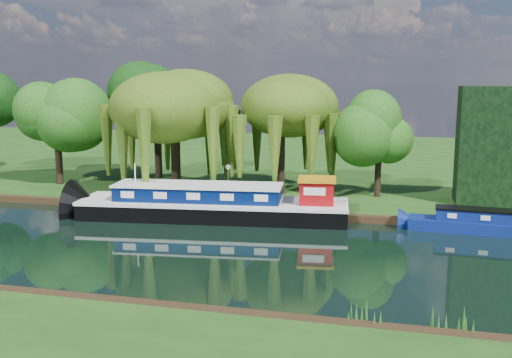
# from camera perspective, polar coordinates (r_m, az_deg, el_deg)

# --- Properties ---
(ground) EXTENTS (120.00, 120.00, 0.00)m
(ground) POSITION_cam_1_polar(r_m,az_deg,el_deg) (31.17, -9.21, -6.80)
(ground) COLOR black
(far_bank) EXTENTS (120.00, 52.00, 0.45)m
(far_bank) POSITION_cam_1_polar(r_m,az_deg,el_deg) (63.15, 2.88, 2.06)
(far_bank) COLOR #1A3F11
(far_bank) RESTS_ON ground
(dutch_barge) EXTENTS (17.61, 5.83, 3.65)m
(dutch_barge) POSITION_cam_1_polar(r_m,az_deg,el_deg) (36.99, -4.11, -2.57)
(dutch_barge) COLOR black
(dutch_barge) RESTS_ON ground
(narrowboat) EXTENTS (10.51, 2.42, 1.52)m
(narrowboat) POSITION_cam_1_polar(r_m,az_deg,el_deg) (36.24, 23.28, -4.23)
(narrowboat) COLOR navy
(narrowboat) RESTS_ON ground
(red_dinghy) EXTENTS (3.03, 2.27, 0.60)m
(red_dinghy) POSITION_cam_1_polar(r_m,az_deg,el_deg) (40.71, -16.07, -3.08)
(red_dinghy) COLOR maroon
(red_dinghy) RESTS_ON ground
(willow_left) EXTENTS (7.24, 7.24, 8.68)m
(willow_left) POSITION_cam_1_polar(r_m,az_deg,el_deg) (42.69, -8.15, 6.97)
(willow_left) COLOR black
(willow_left) RESTS_ON far_bank
(willow_right) EXTENTS (6.55, 6.55, 7.97)m
(willow_right) POSITION_cam_1_polar(r_m,az_deg,el_deg) (42.18, 2.47, 6.36)
(willow_right) COLOR black
(willow_right) RESTS_ON far_bank
(tree_far_left) EXTENTS (5.11, 5.11, 8.23)m
(tree_far_left) POSITION_cam_1_polar(r_m,az_deg,el_deg) (48.83, -19.36, 6.09)
(tree_far_left) COLOR black
(tree_far_left) RESTS_ON far_bank
(tree_far_mid) EXTENTS (5.55, 5.55, 9.08)m
(tree_far_mid) POSITION_cam_1_polar(r_m,az_deg,el_deg) (49.63, -9.89, 7.28)
(tree_far_mid) COLOR black
(tree_far_mid) RESTS_ON far_bank
(tree_far_right) EXTENTS (4.05, 4.05, 6.62)m
(tree_far_right) POSITION_cam_1_polar(r_m,az_deg,el_deg) (41.99, 12.24, 4.42)
(tree_far_right) COLOR black
(tree_far_right) RESTS_ON far_bank
(conifer_hedge) EXTENTS (6.00, 3.00, 8.00)m
(conifer_hedge) POSITION_cam_1_polar(r_m,az_deg,el_deg) (42.26, 23.52, 3.07)
(conifer_hedge) COLOR black
(conifer_hedge) RESTS_ON far_bank
(lamppost) EXTENTS (0.36, 0.36, 2.56)m
(lamppost) POSITION_cam_1_polar(r_m,az_deg,el_deg) (40.11, -2.80, 0.63)
(lamppost) COLOR silver
(lamppost) RESTS_ON far_bank
(mooring_posts) EXTENTS (19.16, 0.16, 1.00)m
(mooring_posts) POSITION_cam_1_polar(r_m,az_deg,el_deg) (38.71, -5.09, -1.95)
(mooring_posts) COLOR silver
(mooring_posts) RESTS_ON far_bank
(reeds_near) EXTENTS (33.70, 1.50, 1.10)m
(reeds_near) POSITION_cam_1_polar(r_m,az_deg,el_deg) (22.11, -0.24, -12.31)
(reeds_near) COLOR #1F5717
(reeds_near) RESTS_ON ground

